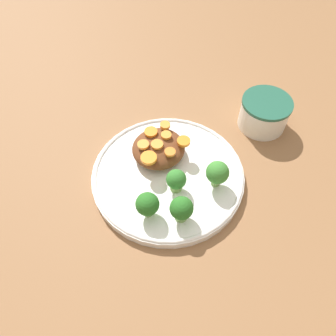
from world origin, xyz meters
TOP-DOWN VIEW (x-y plane):
  - ground_plane at (0.00, 0.00)m, footprint 4.00×4.00m
  - plate at (0.00, 0.00)m, footprint 0.26×0.26m
  - dip_bowl at (0.23, -0.01)m, footprint 0.09×0.09m
  - stew_mound at (0.01, 0.04)m, footprint 0.09×0.09m
  - broccoli_floret_0 at (-0.04, -0.08)m, footprint 0.04×0.04m
  - broccoli_floret_1 at (0.05, -0.07)m, footprint 0.04×0.04m
  - broccoli_floret_2 at (-0.07, -0.04)m, footprint 0.04×0.04m
  - broccoli_floret_3 at (-0.01, -0.03)m, footprint 0.03×0.03m
  - carrot_slice_0 at (0.03, 0.04)m, footprint 0.02×0.02m
  - carrot_slice_1 at (-0.02, 0.02)m, footprint 0.03×0.03m
  - carrot_slice_2 at (0.05, 0.01)m, footprint 0.02×0.02m
  - carrot_slice_3 at (-0.01, 0.05)m, footprint 0.02×0.02m
  - carrot_slice_4 at (0.04, 0.06)m, footprint 0.02×0.02m
  - carrot_slice_5 at (0.01, 0.04)m, footprint 0.02×0.02m
  - carrot_slice_6 at (0.01, 0.07)m, footprint 0.02×0.02m
  - carrot_slice_7 at (0.01, 0.01)m, footprint 0.02×0.02m

SIDE VIEW (x-z plane):
  - ground_plane at x=0.00m, z-range 0.00..0.00m
  - plate at x=0.00m, z-range 0.00..0.02m
  - stew_mound at x=0.01m, z-range 0.02..0.05m
  - dip_bowl at x=0.23m, z-range 0.00..0.06m
  - broccoli_floret_3 at x=-0.01m, z-range 0.02..0.06m
  - broccoli_floret_0 at x=-0.04m, z-range 0.02..0.07m
  - broccoli_floret_2 at x=-0.07m, z-range 0.02..0.07m
  - broccoli_floret_1 at x=0.05m, z-range 0.02..0.07m
  - carrot_slice_5 at x=0.01m, z-range 0.05..0.05m
  - carrot_slice_7 at x=0.01m, z-range 0.05..0.06m
  - carrot_slice_6 at x=0.01m, z-range 0.05..0.06m
  - carrot_slice_3 at x=-0.01m, z-range 0.05..0.06m
  - carrot_slice_0 at x=0.03m, z-range 0.05..0.06m
  - carrot_slice_4 at x=0.04m, z-range 0.05..0.06m
  - carrot_slice_2 at x=0.05m, z-range 0.05..0.06m
  - carrot_slice_1 at x=-0.02m, z-range 0.05..0.06m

